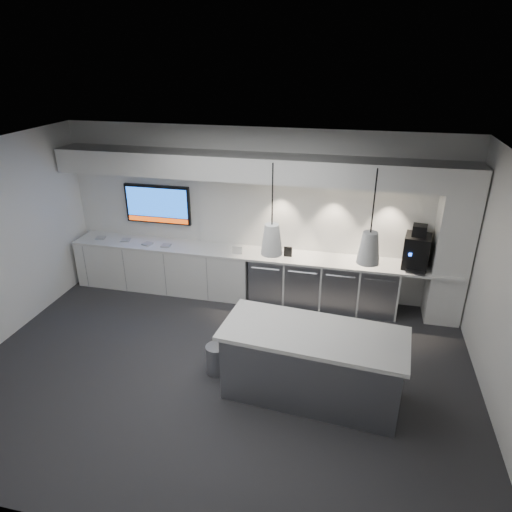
% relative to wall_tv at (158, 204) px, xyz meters
% --- Properties ---
extents(floor, '(7.00, 7.00, 0.00)m').
position_rel_wall_tv_xyz_m(floor, '(1.90, -2.45, -1.56)').
color(floor, '#2A292C').
rests_on(floor, ground).
extents(ceiling, '(7.00, 7.00, 0.00)m').
position_rel_wall_tv_xyz_m(ceiling, '(1.90, -2.45, 1.44)').
color(ceiling, black).
rests_on(ceiling, wall_back).
extents(wall_back, '(7.00, 0.00, 7.00)m').
position_rel_wall_tv_xyz_m(wall_back, '(1.90, 0.05, -0.06)').
color(wall_back, white).
rests_on(wall_back, floor).
extents(wall_front, '(7.00, 0.00, 7.00)m').
position_rel_wall_tv_xyz_m(wall_front, '(1.90, -4.95, -0.06)').
color(wall_front, white).
rests_on(wall_front, floor).
extents(back_counter, '(6.80, 0.65, 0.04)m').
position_rel_wall_tv_xyz_m(back_counter, '(1.90, -0.27, -0.68)').
color(back_counter, white).
rests_on(back_counter, left_base_cabinets).
extents(left_base_cabinets, '(3.30, 0.63, 0.86)m').
position_rel_wall_tv_xyz_m(left_base_cabinets, '(0.15, -0.27, -1.13)').
color(left_base_cabinets, white).
rests_on(left_base_cabinets, floor).
extents(fridge_unit_a, '(0.60, 0.61, 0.85)m').
position_rel_wall_tv_xyz_m(fridge_unit_a, '(2.15, -0.27, -1.13)').
color(fridge_unit_a, '#9C9EA4').
rests_on(fridge_unit_a, floor).
extents(fridge_unit_b, '(0.60, 0.61, 0.85)m').
position_rel_wall_tv_xyz_m(fridge_unit_b, '(2.78, -0.27, -1.13)').
color(fridge_unit_b, '#9C9EA4').
rests_on(fridge_unit_b, floor).
extents(fridge_unit_c, '(0.60, 0.61, 0.85)m').
position_rel_wall_tv_xyz_m(fridge_unit_c, '(3.41, -0.27, -1.13)').
color(fridge_unit_c, '#9C9EA4').
rests_on(fridge_unit_c, floor).
extents(fridge_unit_d, '(0.60, 0.61, 0.85)m').
position_rel_wall_tv_xyz_m(fridge_unit_d, '(4.04, -0.27, -1.13)').
color(fridge_unit_d, '#9C9EA4').
rests_on(fridge_unit_d, floor).
extents(backsplash, '(4.60, 0.03, 1.30)m').
position_rel_wall_tv_xyz_m(backsplash, '(3.10, 0.03, -0.01)').
color(backsplash, white).
rests_on(backsplash, wall_back).
extents(soffit, '(6.90, 0.60, 0.40)m').
position_rel_wall_tv_xyz_m(soffit, '(1.90, -0.25, 0.84)').
color(soffit, white).
rests_on(soffit, wall_back).
extents(column, '(0.55, 0.55, 2.60)m').
position_rel_wall_tv_xyz_m(column, '(5.10, -0.25, -0.26)').
color(column, white).
rests_on(column, floor).
extents(wall_tv, '(1.25, 0.07, 0.72)m').
position_rel_wall_tv_xyz_m(wall_tv, '(0.00, 0.00, 0.00)').
color(wall_tv, black).
rests_on(wall_tv, wall_back).
extents(island, '(2.37, 1.18, 0.97)m').
position_rel_wall_tv_xyz_m(island, '(3.19, -2.64, -1.07)').
color(island, '#9C9EA4').
rests_on(island, floor).
extents(bin, '(0.38, 0.38, 0.41)m').
position_rel_wall_tv_xyz_m(bin, '(1.85, -2.45, -1.35)').
color(bin, '#9C9EA4').
rests_on(bin, floor).
extents(coffee_machine, '(0.46, 0.61, 0.72)m').
position_rel_wall_tv_xyz_m(coffee_machine, '(4.57, -0.25, -0.36)').
color(coffee_machine, black).
rests_on(coffee_machine, back_counter).
extents(sign_black, '(0.14, 0.02, 0.18)m').
position_rel_wall_tv_xyz_m(sign_black, '(2.49, -0.32, -0.57)').
color(sign_black, black).
rests_on(sign_black, back_counter).
extents(sign_white, '(0.18, 0.02, 0.14)m').
position_rel_wall_tv_xyz_m(sign_white, '(1.61, -0.40, -0.59)').
color(sign_white, white).
rests_on(sign_white, back_counter).
extents(cup_cluster, '(0.27, 0.17, 0.15)m').
position_rel_wall_tv_xyz_m(cup_cluster, '(3.87, -0.30, -0.59)').
color(cup_cluster, silver).
rests_on(cup_cluster, back_counter).
extents(tray_a, '(0.20, 0.20, 0.02)m').
position_rel_wall_tv_xyz_m(tray_a, '(-1.09, -0.29, -0.65)').
color(tray_a, '#A1A1A1').
rests_on(tray_a, back_counter).
extents(tray_b, '(0.19, 0.19, 0.02)m').
position_rel_wall_tv_xyz_m(tray_b, '(-0.58, -0.28, -0.65)').
color(tray_b, '#A1A1A1').
rests_on(tray_b, back_counter).
extents(tray_c, '(0.20, 0.20, 0.02)m').
position_rel_wall_tv_xyz_m(tray_c, '(-0.10, -0.36, -0.65)').
color(tray_c, '#A1A1A1').
rests_on(tray_c, back_counter).
extents(tray_d, '(0.17, 0.17, 0.02)m').
position_rel_wall_tv_xyz_m(tray_d, '(0.27, -0.36, -0.65)').
color(tray_d, '#A1A1A1').
rests_on(tray_d, back_counter).
extents(pendant_left, '(0.25, 0.25, 1.06)m').
position_rel_wall_tv_xyz_m(pendant_left, '(2.65, -2.64, 0.59)').
color(pendant_left, white).
rests_on(pendant_left, ceiling).
extents(pendant_right, '(0.25, 0.25, 1.06)m').
position_rel_wall_tv_xyz_m(pendant_right, '(3.73, -2.64, 0.59)').
color(pendant_right, white).
rests_on(pendant_right, ceiling).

